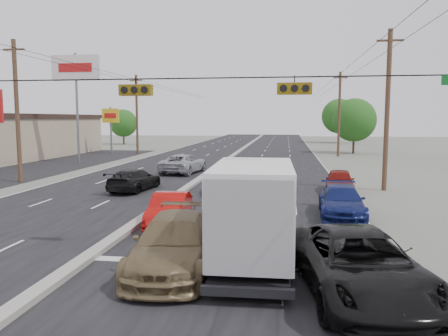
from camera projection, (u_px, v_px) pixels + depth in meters
The scene contains 25 objects.
ground at pixel (97, 254), 14.74m from camera, with size 200.00×200.00×0.00m, color #606356.
road_surface at pixel (223, 163), 44.25m from camera, with size 20.00×160.00×0.02m, color black.
center_median at pixel (223, 162), 44.24m from camera, with size 0.50×160.00×0.20m, color gray.
parking_lot at pixel (40, 166), 41.71m from camera, with size 10.00×42.00×0.02m, color black.
utility_pole_left_b at pixel (17, 110), 30.66m from camera, with size 1.60×0.30×10.00m.
utility_pole_left_c at pixel (137, 114), 55.26m from camera, with size 1.60×0.30×10.00m.
utility_pole_right_b at pixel (387, 109), 27.17m from camera, with size 1.60×0.30×10.00m.
utility_pole_right_c at pixel (339, 114), 51.77m from camera, with size 1.60×0.30×10.00m.
traffic_signals at pixel (133, 89), 13.92m from camera, with size 25.00×0.30×0.54m.
pole_sign_billboard at pixel (76, 75), 43.30m from camera, with size 5.00×0.25×11.00m.
pole_sign_far at pixel (111, 119), 55.82m from camera, with size 2.20×0.25×6.00m.
tree_left_far at pixel (123, 123), 76.41m from camera, with size 4.80×4.80×6.12m.
tree_right_mid at pixel (354, 120), 56.42m from camera, with size 5.60×5.60×7.14m.
tree_right_far at pixel (339, 116), 80.81m from camera, with size 6.40×6.40×8.16m.
box_truck at pixel (254, 213), 13.50m from camera, with size 2.39×6.41×3.22m.
tan_sedan at pixel (175, 244), 13.13m from camera, with size 2.25×5.53×1.61m, color brown.
red_sedan at pixel (170, 210), 18.61m from camera, with size 1.43×4.11×1.35m, color #AE0D0A.
black_suv at pixel (360, 265), 11.13m from camera, with size 2.76×5.98×1.66m, color black.
queue_car_a at pixel (219, 183), 26.53m from camera, with size 1.48×3.67×1.25m, color black.
queue_car_b at pixel (255, 201), 20.74m from camera, with size 1.38×3.97×1.31m, color silver.
queue_car_c at pixel (248, 180), 27.55m from camera, with size 2.25×4.89×1.36m, color #B3B7BC.
queue_car_d at pixel (341, 202), 20.18m from camera, with size 1.99×4.89×1.42m, color navy.
queue_car_e at pixel (340, 181), 26.86m from camera, with size 1.67×4.15×1.41m, color maroon.
oncoming_near at pixel (134, 180), 27.51m from camera, with size 1.94×4.78×1.39m, color black.
oncoming_far at pixel (184, 164), 36.42m from camera, with size 2.61×5.66×1.57m, color #A2A4AA.
Camera 1 is at (6.27, -13.57, 4.56)m, focal length 35.00 mm.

